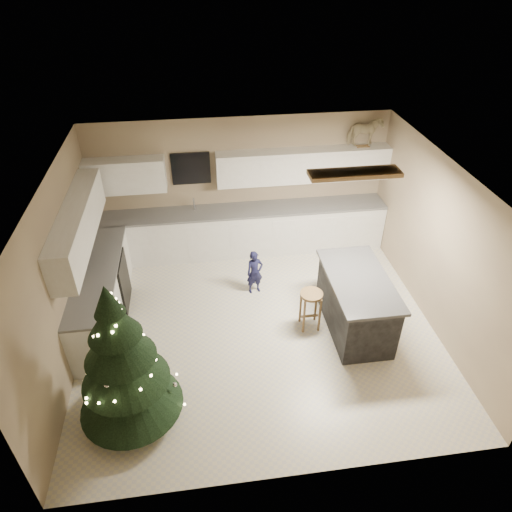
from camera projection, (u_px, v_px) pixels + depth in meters
name	position (u px, v px, depth m)	size (l,w,h in m)	color
ground_plane	(259.00, 327.00, 7.33)	(5.50, 5.50, 0.00)	beige
room_shell	(261.00, 235.00, 6.33)	(5.52, 5.02, 2.61)	tan
cabinetry	(196.00, 237.00, 8.13)	(5.50, 3.20, 2.00)	white
island	(356.00, 303.00, 7.09)	(0.90, 1.70, 0.95)	black
bar_stool	(311.00, 302.00, 7.06)	(0.35, 0.35, 0.68)	brown
christmas_tree	(124.00, 368.00, 5.49)	(1.35, 1.30, 2.16)	#3F2816
toddler	(255.00, 272.00, 7.84)	(0.30, 0.20, 0.82)	black
rocking_horse	(365.00, 132.00, 8.16)	(0.63, 0.33, 0.53)	brown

